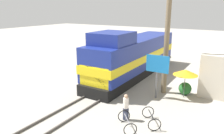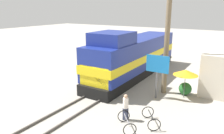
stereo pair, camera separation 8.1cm
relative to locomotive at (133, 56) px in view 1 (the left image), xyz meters
The scene contains 11 objects.
ground_plane 5.57m from the locomotive, 90.00° to the right, with size 120.00×120.00×0.00m, color gray.
rail_near 5.59m from the locomotive, 97.87° to the right, with size 0.08×31.81×0.15m, color #4C4742.
rail_far 5.59m from the locomotive, 82.13° to the right, with size 0.08×31.81×0.15m, color #4C4742.
locomotive is the anchor object (origin of this frame).
utility_pole 5.89m from the locomotive, 33.85° to the right, with size 1.80×0.39×10.17m.
vendor_umbrella 6.54m from the locomotive, 27.02° to the right, with size 1.84×1.84×2.24m.
billboard_sign 5.83m from the locomotive, 46.28° to the right, with size 1.75×0.12×3.36m.
shrub_cluster 6.40m from the locomotive, 22.04° to the right, with size 1.00×1.00×1.00m, color #236028.
person_bystander 9.26m from the locomotive, 66.66° to the right, with size 0.34×0.34×1.69m.
bicycle 9.75m from the locomotive, 57.47° to the right, with size 1.56×1.75×0.77m.
bicycle_spare 10.31m from the locomotive, 65.85° to the right, with size 1.62×1.71×0.76m.
Camera 1 is at (9.27, -14.14, 6.72)m, focal length 35.00 mm.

